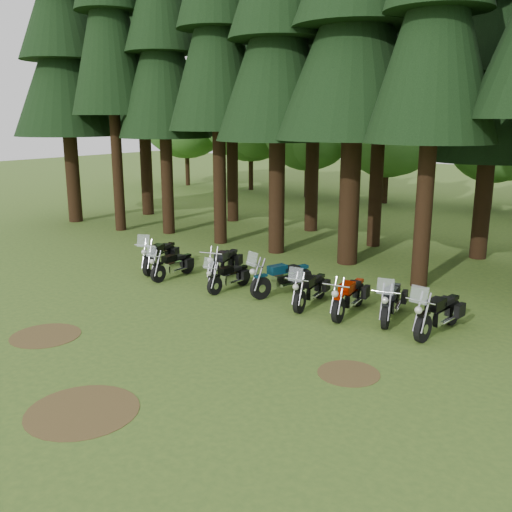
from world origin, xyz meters
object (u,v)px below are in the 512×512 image
(motorcycle_1, at_px, (173,266))
(motorcycle_6, at_px, (349,297))
(motorcycle_7, at_px, (391,302))
(motorcycle_8, at_px, (438,315))
(motorcycle_4, at_px, (282,279))
(motorcycle_5, at_px, (310,290))
(motorcycle_2, at_px, (224,264))
(motorcycle_0, at_px, (160,256))
(motorcycle_3, at_px, (229,277))

(motorcycle_1, relative_size, motorcycle_6, 0.89)
(motorcycle_1, relative_size, motorcycle_7, 0.90)
(motorcycle_8, bearing_deg, motorcycle_4, -177.71)
(motorcycle_4, relative_size, motorcycle_5, 1.06)
(motorcycle_1, bearing_deg, motorcycle_2, 33.62)
(motorcycle_6, bearing_deg, motorcycle_5, 174.04)
(motorcycle_2, bearing_deg, motorcycle_6, -24.66)
(motorcycle_7, bearing_deg, motorcycle_6, 178.62)
(motorcycle_1, distance_m, motorcycle_8, 9.39)
(motorcycle_5, xyz_separation_m, motorcycle_6, (1.29, 0.00, 0.01))
(motorcycle_0, relative_size, motorcycle_8, 1.01)
(motorcycle_3, relative_size, motorcycle_4, 0.83)
(motorcycle_4, height_order, motorcycle_6, motorcycle_4)
(motorcycle_1, xyz_separation_m, motorcycle_2, (1.53, 0.99, 0.06))
(motorcycle_7, xyz_separation_m, motorcycle_8, (1.42, -0.29, 0.02))
(motorcycle_1, distance_m, motorcycle_6, 6.79)
(motorcycle_2, xyz_separation_m, motorcycle_4, (2.67, -0.41, 0.01))
(motorcycle_6, height_order, motorcycle_8, motorcycle_8)
(motorcycle_1, relative_size, motorcycle_2, 0.88)
(motorcycle_1, height_order, motorcycle_3, motorcycle_1)
(motorcycle_0, bearing_deg, motorcycle_3, -25.30)
(motorcycle_4, distance_m, motorcycle_5, 1.37)
(motorcycle_0, distance_m, motorcycle_2, 2.70)
(motorcycle_7, bearing_deg, motorcycle_4, 164.23)
(motorcycle_2, bearing_deg, motorcycle_1, -162.59)
(motorcycle_5, bearing_deg, motorcycle_3, 175.99)
(motorcycle_2, bearing_deg, motorcycle_8, -22.06)
(motorcycle_0, distance_m, motorcycle_4, 5.32)
(motorcycle_1, height_order, motorcycle_6, motorcycle_1)
(motorcycle_6, distance_m, motorcycle_8, 2.60)
(motorcycle_4, distance_m, motorcycle_7, 3.78)
(motorcycle_1, height_order, motorcycle_2, motorcycle_1)
(motorcycle_2, relative_size, motorcycle_3, 1.19)
(motorcycle_2, height_order, motorcycle_7, motorcycle_7)
(motorcycle_0, relative_size, motorcycle_7, 1.05)
(motorcycle_1, height_order, motorcycle_4, motorcycle_4)
(motorcycle_0, xyz_separation_m, motorcycle_8, (10.51, -0.44, -0.01))
(motorcycle_3, height_order, motorcycle_4, motorcycle_4)
(motorcycle_4, bearing_deg, motorcycle_2, -169.61)
(motorcycle_1, height_order, motorcycle_7, motorcycle_7)
(motorcycle_2, relative_size, motorcycle_4, 0.99)
(motorcycle_7, distance_m, motorcycle_8, 1.45)
(motorcycle_4, bearing_deg, motorcycle_0, -160.14)
(motorcycle_0, relative_size, motorcycle_2, 1.03)
(motorcycle_6, bearing_deg, motorcycle_7, 5.02)
(motorcycle_6, bearing_deg, motorcycle_0, 171.13)
(motorcycle_6, relative_size, motorcycle_8, 0.97)
(motorcycle_5, height_order, motorcycle_7, motorcycle_7)
(motorcycle_3, distance_m, motorcycle_5, 2.98)
(motorcycle_1, distance_m, motorcycle_5, 5.50)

